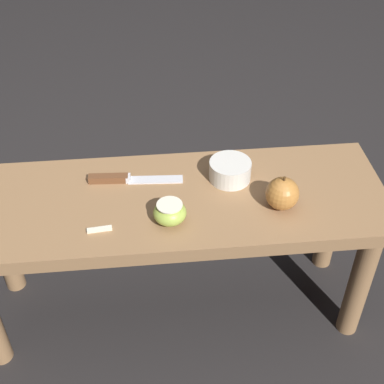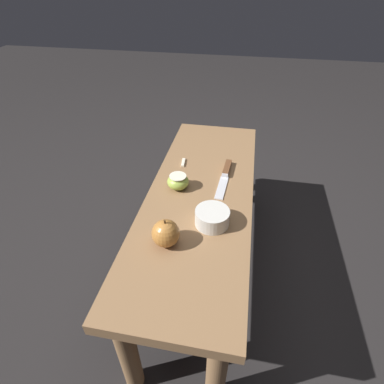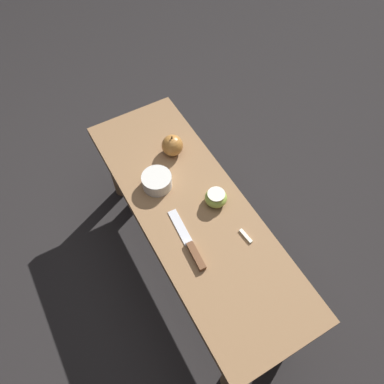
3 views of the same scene
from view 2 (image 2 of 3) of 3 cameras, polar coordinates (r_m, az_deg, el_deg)
ground_plane at (r=1.45m, az=1.33°, el=-14.10°), size 8.00×8.00×0.00m
wooden_bench at (r=1.18m, az=1.59°, el=-2.90°), size 1.14×0.39×0.45m
knife at (r=1.23m, az=6.42°, el=3.58°), size 0.26×0.04×0.02m
apple_whole at (r=0.91m, az=-5.04°, el=-7.85°), size 0.09×0.09×0.10m
apple_cut at (r=1.14m, az=-2.68°, el=2.00°), size 0.08×0.08×0.06m
apple_slice_near_knife at (r=1.30m, az=-1.69°, el=5.64°), size 0.06×0.02×0.01m
bowl at (r=0.99m, az=3.87°, el=-4.85°), size 0.11×0.11×0.05m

